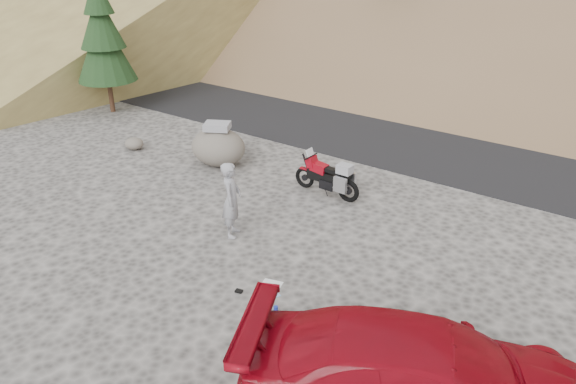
# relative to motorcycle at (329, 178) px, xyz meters

# --- Properties ---
(ground) EXTENTS (140.00, 140.00, 0.00)m
(ground) POSITION_rel_motorcycle_xyz_m (0.32, -3.10, -0.51)
(ground) COLOR #403E3B
(ground) RESTS_ON ground
(road) EXTENTS (120.00, 7.00, 0.05)m
(road) POSITION_rel_motorcycle_xyz_m (0.32, 5.90, -0.51)
(road) COLOR black
(road) RESTS_ON ground
(conifer_verge) EXTENTS (2.20, 2.20, 5.04)m
(conifer_verge) POSITION_rel_motorcycle_xyz_m (-10.68, 1.40, 2.38)
(conifer_verge) COLOR #371F14
(conifer_verge) RESTS_ON ground
(motorcycle) EXTENTS (2.02, 0.60, 1.20)m
(motorcycle) POSITION_rel_motorcycle_xyz_m (0.00, 0.00, 0.00)
(motorcycle) COLOR black
(motorcycle) RESTS_ON ground
(man) EXTENTS (0.70, 0.79, 1.82)m
(man) POSITION_rel_motorcycle_xyz_m (-0.72, -3.09, -0.51)
(man) COLOR #96969C
(man) RESTS_ON ground
(boulder) EXTENTS (2.04, 1.87, 1.29)m
(boulder) POSITION_rel_motorcycle_xyz_m (-3.83, -0.12, 0.05)
(boulder) COLOR #554F49
(boulder) RESTS_ON ground
(small_rock) EXTENTS (0.67, 0.61, 0.38)m
(small_rock) POSITION_rel_motorcycle_xyz_m (-6.89, -0.78, -0.32)
(small_rock) COLOR #554F49
(small_rock) RESTS_ON ground
(gear_white_cloth) EXTENTS (0.49, 0.46, 0.01)m
(gear_white_cloth) POSITION_rel_motorcycle_xyz_m (1.25, -4.22, -0.51)
(gear_white_cloth) COLOR white
(gear_white_cloth) RESTS_ON ground
(gear_blue_mat) EXTENTS (0.44, 0.23, 0.17)m
(gear_blue_mat) POSITION_rel_motorcycle_xyz_m (2.99, -4.58, -0.43)
(gear_blue_mat) COLOR #192C99
(gear_blue_mat) RESTS_ON ground
(gear_bottle) EXTENTS (0.09, 0.09, 0.22)m
(gear_bottle) POSITION_rel_motorcycle_xyz_m (1.91, -4.95, -0.40)
(gear_bottle) COLOR #192C99
(gear_bottle) RESTS_ON ground
(gear_funnel) EXTENTS (0.19, 0.19, 0.19)m
(gear_funnel) POSITION_rel_motorcycle_xyz_m (3.19, -4.81, -0.42)
(gear_funnel) COLOR #B42B0C
(gear_funnel) RESTS_ON ground
(gear_glove_a) EXTENTS (0.16, 0.13, 0.04)m
(gear_glove_a) POSITION_rel_motorcycle_xyz_m (0.86, -4.76, -0.49)
(gear_glove_a) COLOR black
(gear_glove_a) RESTS_ON ground
(gear_blue_cloth) EXTENTS (0.37, 0.32, 0.01)m
(gear_blue_cloth) POSITION_rel_motorcycle_xyz_m (1.44, -4.44, -0.51)
(gear_blue_cloth) COLOR #7E9FC2
(gear_blue_cloth) RESTS_ON ground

